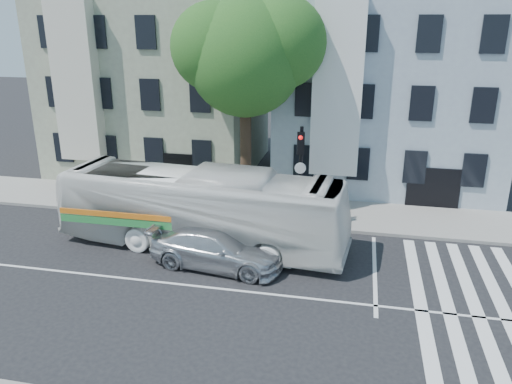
# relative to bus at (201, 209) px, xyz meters

# --- Properties ---
(ground) EXTENTS (120.00, 120.00, 0.00)m
(ground) POSITION_rel_bus_xyz_m (0.72, -3.31, -1.72)
(ground) COLOR black
(ground) RESTS_ON ground
(sidewalk_far) EXTENTS (80.00, 4.00, 0.15)m
(sidewalk_far) POSITION_rel_bus_xyz_m (0.72, 4.69, -1.64)
(sidewalk_far) COLOR gray
(sidewalk_far) RESTS_ON ground
(building_left) EXTENTS (12.00, 10.00, 11.00)m
(building_left) POSITION_rel_bus_xyz_m (-6.28, 11.69, 3.78)
(building_left) COLOR gray
(building_left) RESTS_ON ground
(building_right) EXTENTS (12.00, 10.00, 11.00)m
(building_right) POSITION_rel_bus_xyz_m (7.72, 11.69, 3.78)
(building_right) COLOR #93A0B0
(building_right) RESTS_ON ground
(street_tree) EXTENTS (7.30, 5.90, 11.10)m
(street_tree) POSITION_rel_bus_xyz_m (0.78, 5.43, 6.11)
(street_tree) COLOR #2D2116
(street_tree) RESTS_ON ground
(bus) EXTENTS (3.98, 12.54, 3.43)m
(bus) POSITION_rel_bus_xyz_m (0.00, 0.00, 0.00)
(bus) COLOR white
(bus) RESTS_ON ground
(sedan) EXTENTS (2.80, 5.55, 1.54)m
(sedan) POSITION_rel_bus_xyz_m (1.10, -1.58, -0.94)
(sedan) COLOR silver
(sedan) RESTS_ON ground
(hedge) EXTENTS (8.08, 4.28, 0.70)m
(hedge) POSITION_rel_bus_xyz_m (-1.59, 3.33, -1.22)
(hedge) COLOR #1F5C1E
(hedge) RESTS_ON sidewalk_far
(traffic_signal) EXTENTS (0.50, 0.55, 4.83)m
(traffic_signal) POSITION_rel_bus_xyz_m (3.81, 2.63, 1.40)
(traffic_signal) COLOR black
(traffic_signal) RESTS_ON ground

